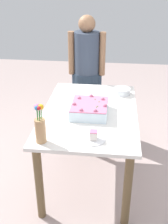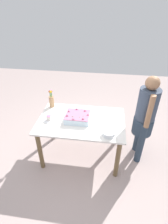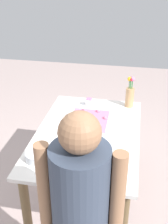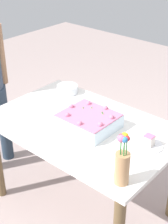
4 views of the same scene
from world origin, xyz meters
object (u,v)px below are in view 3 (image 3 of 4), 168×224
object	(u,v)px
cake_knife	(90,171)
serving_plate_with_slice	(89,104)
fruit_bowl	(37,156)
sheet_cake	(89,124)
flower_vase	(130,95)
person_standing	(80,217)

from	to	relation	value
cake_knife	serving_plate_with_slice	bearing A→B (deg)	-46.98
cake_knife	fruit_bowl	bearing A→B (deg)	24.63
fruit_bowl	cake_knife	bearing A→B (deg)	81.75
sheet_cake	fruit_bowl	world-z (taller)	sheet_cake
serving_plate_with_slice	flower_vase	size ratio (longest dim) A/B	0.58
fruit_bowl	sheet_cake	bearing A→B (deg)	148.58
sheet_cake	flower_vase	bearing A→B (deg)	147.30
serving_plate_with_slice	fruit_bowl	bearing A→B (deg)	-13.64
sheet_cake	flower_vase	world-z (taller)	flower_vase
flower_vase	cake_knife	bearing A→B (deg)	-11.92
serving_plate_with_slice	flower_vase	xyz separation A→B (m)	(-0.07, 0.40, 0.11)
sheet_cake	serving_plate_with_slice	distance (m)	0.45
serving_plate_with_slice	cake_knife	size ratio (longest dim) A/B	0.94
person_standing	sheet_cake	bearing A→B (deg)	7.55
sheet_cake	person_standing	bearing A→B (deg)	7.55
sheet_cake	fruit_bowl	size ratio (longest dim) A/B	2.12
cake_knife	fruit_bowl	size ratio (longest dim) A/B	1.13
flower_vase	sheet_cake	bearing A→B (deg)	-32.70
serving_plate_with_slice	cake_knife	xyz separation A→B (m)	(0.99, 0.18, -0.02)
sheet_cake	person_standing	world-z (taller)	person_standing
flower_vase	fruit_bowl	bearing A→B (deg)	-32.07
cake_knife	flower_vase	bearing A→B (deg)	-69.05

